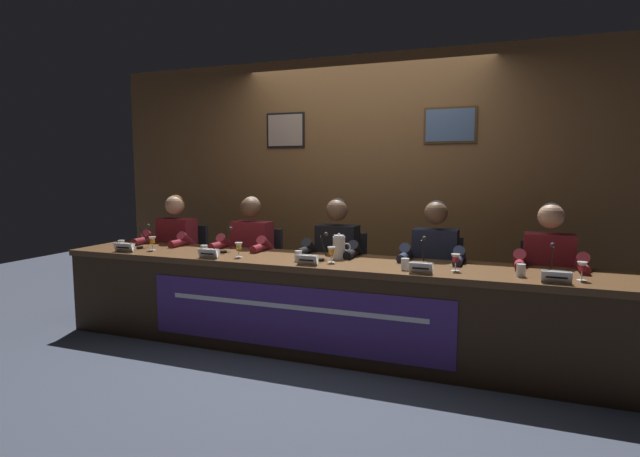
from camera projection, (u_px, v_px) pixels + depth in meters
name	position (u px, v px, depth m)	size (l,w,h in m)	color
ground_plane	(320.00, 348.00, 4.15)	(12.00, 12.00, 0.00)	#383D4C
wall_back_panelled	(364.00, 185.00, 5.17)	(5.77, 0.14, 2.60)	brown
conference_table	(314.00, 289.00, 3.98)	(4.57, 0.74, 0.74)	brown
chair_far_left	(185.00, 270.00, 5.22)	(0.44, 0.45, 0.88)	black
panelist_far_left	(172.00, 247.00, 5.00)	(0.51, 0.48, 1.21)	black
nameplate_far_left	(124.00, 247.00, 4.43)	(0.19, 0.06, 0.08)	white
juice_glass_far_left	(152.00, 241.00, 4.50)	(0.06, 0.06, 0.12)	white
water_cup_far_left	(121.00, 245.00, 4.56)	(0.06, 0.06, 0.08)	silver
microphone_far_left	(143.00, 240.00, 4.64)	(0.06, 0.17, 0.22)	black
chair_left	(259.00, 276.00, 4.91)	(0.44, 0.45, 0.88)	black
panelist_left	(248.00, 251.00, 4.70)	(0.51, 0.48, 1.21)	black
nameplate_left	(209.00, 253.00, 4.10)	(0.17, 0.06, 0.08)	white
juice_glass_left	(239.00, 247.00, 4.14)	(0.06, 0.06, 0.12)	white
water_cup_left	(204.00, 251.00, 4.26)	(0.06, 0.06, 0.08)	silver
microphone_left	(226.00, 244.00, 4.40)	(0.06, 0.17, 0.22)	black
chair_center	(342.00, 283.00, 4.61)	(0.44, 0.45, 0.88)	black
panelist_center	(334.00, 257.00, 4.39)	(0.51, 0.48, 1.21)	black
nameplate_center	(307.00, 260.00, 3.81)	(0.16, 0.06, 0.08)	white
juice_glass_center	(331.00, 252.00, 3.90)	(0.06, 0.06, 0.12)	white
water_cup_center	(298.00, 257.00, 3.96)	(0.06, 0.06, 0.08)	silver
microphone_center	(322.00, 251.00, 4.01)	(0.06, 0.17, 0.22)	black
chair_right	(436.00, 291.00, 4.31)	(0.44, 0.45, 0.88)	black
panelist_right	(434.00, 263.00, 4.09)	(0.51, 0.48, 1.21)	black
nameplate_right	(421.00, 268.00, 3.49)	(0.16, 0.06, 0.08)	white
juice_glass_right	(456.00, 259.00, 3.57)	(0.06, 0.06, 0.12)	white
water_cup_right	(405.00, 265.00, 3.62)	(0.06, 0.06, 0.08)	silver
microphone_right	(422.00, 256.00, 3.76)	(0.06, 0.17, 0.22)	black
chair_far_right	(545.00, 300.00, 4.00)	(0.44, 0.45, 0.88)	black
panelist_far_right	(549.00, 271.00, 3.79)	(0.51, 0.48, 1.21)	black
nameplate_far_right	(556.00, 277.00, 3.19)	(0.18, 0.06, 0.08)	white
juice_glass_far_right	(582.00, 268.00, 3.27)	(0.06, 0.06, 0.12)	white
water_cup_far_right	(521.00, 271.00, 3.40)	(0.06, 0.06, 0.08)	silver
microphone_far_right	(552.00, 265.00, 3.42)	(0.06, 0.17, 0.22)	black
water_pitcher_central	(339.00, 247.00, 4.08)	(0.15, 0.10, 0.21)	silver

